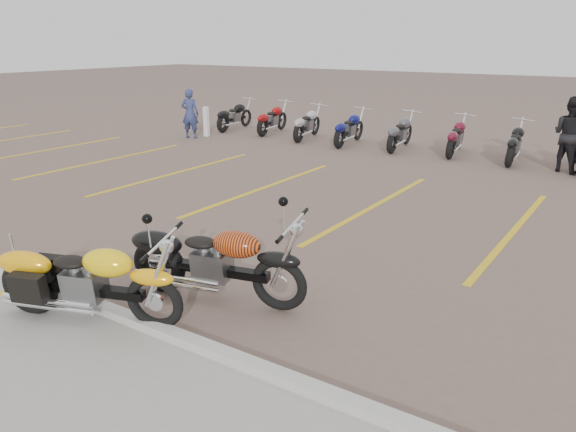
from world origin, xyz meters
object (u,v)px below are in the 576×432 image
at_px(yellow_cruiser, 86,283).
at_px(bollard, 206,122).
at_px(person_a, 190,114).
at_px(flame_cruiser, 213,264).
at_px(person_b, 570,135).

height_order(yellow_cruiser, bollard, bollard).
relative_size(yellow_cruiser, person_a, 1.39).
distance_m(flame_cruiser, person_a, 12.57).
bearing_deg(person_b, person_a, 35.58).
relative_size(person_a, bollard, 1.64).
height_order(person_b, bollard, person_b).
bearing_deg(yellow_cruiser, person_a, 108.54).
xyz_separation_m(yellow_cruiser, person_a, (-7.93, 10.23, 0.34)).
bearing_deg(flame_cruiser, yellow_cruiser, -137.87).
relative_size(person_a, person_b, 0.87).
distance_m(yellow_cruiser, flame_cruiser, 1.52).
xyz_separation_m(flame_cruiser, person_a, (-8.79, 8.98, 0.32)).
height_order(yellow_cruiser, flame_cruiser, flame_cruiser).
xyz_separation_m(person_b, bollard, (-11.19, -0.93, -0.44)).
height_order(yellow_cruiser, person_b, person_b).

